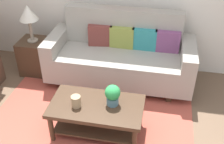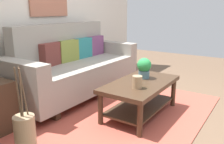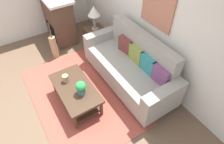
{
  "view_description": "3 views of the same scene",
  "coord_description": "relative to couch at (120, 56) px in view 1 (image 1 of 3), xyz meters",
  "views": [
    {
      "loc": [
        0.78,
        -2.0,
        2.55
      ],
      "look_at": [
        0.22,
        0.84,
        0.61
      ],
      "focal_mm": 44.37,
      "sensor_mm": 36.0,
      "label": 1
    },
    {
      "loc": [
        -2.33,
        -0.84,
        1.28
      ],
      "look_at": [
        0.2,
        0.86,
        0.47
      ],
      "focal_mm": 37.53,
      "sensor_mm": 36.0,
      "label": 2
    },
    {
      "loc": [
        2.33,
        -0.24,
        2.98
      ],
      "look_at": [
        0.38,
        1.01,
        0.69
      ],
      "focal_mm": 30.43,
      "sensor_mm": 36.0,
      "label": 3
    }
  ],
  "objects": [
    {
      "name": "area_rug",
      "position": [
        -0.21,
        -1.04,
        -0.42
      ],
      "size": [
        2.59,
        1.7,
        0.01
      ],
      "primitive_type": "cube",
      "color": "#B24C3D",
      "rests_on": "ground_plane"
    },
    {
      "name": "table_lamp",
      "position": [
        -1.37,
        -0.03,
        0.56
      ],
      "size": [
        0.28,
        0.28,
        0.57
      ],
      "color": "gray",
      "rests_on": "side_table"
    },
    {
      "name": "throw_pillow_olive",
      "position": [
        -0.0,
        0.13,
        0.25
      ],
      "size": [
        0.36,
        0.14,
        0.32
      ],
      "primitive_type": "cube",
      "rotation": [
        0.0,
        0.0,
        -0.04
      ],
      "color": "olive",
      "rests_on": "couch"
    },
    {
      "name": "side_table",
      "position": [
        -1.37,
        -0.03,
        -0.15
      ],
      "size": [
        0.44,
        0.44,
        0.56
      ],
      "primitive_type": "cube",
      "color": "#422D1E",
      "rests_on": "ground_plane"
    },
    {
      "name": "throw_pillow_maroon",
      "position": [
        -0.33,
        0.13,
        0.25
      ],
      "size": [
        0.37,
        0.17,
        0.32
      ],
      "primitive_type": "cube",
      "rotation": [
        0.0,
        0.0,
        0.15
      ],
      "color": "brown",
      "rests_on": "couch"
    },
    {
      "name": "throw_pillow_teal",
      "position": [
        0.33,
        0.13,
        0.25
      ],
      "size": [
        0.36,
        0.13,
        0.32
      ],
      "primitive_type": "cube",
      "rotation": [
        0.0,
        0.0,
        -0.02
      ],
      "color": "teal",
      "rests_on": "couch"
    },
    {
      "name": "coffee_table",
      "position": [
        -0.08,
        -1.16,
        -0.12
      ],
      "size": [
        1.1,
        0.6,
        0.43
      ],
      "color": "#422D1E",
      "rests_on": "ground_plane"
    },
    {
      "name": "potted_plant_tabletop",
      "position": [
        0.1,
        -1.11,
        0.14
      ],
      "size": [
        0.18,
        0.18,
        0.26
      ],
      "color": "slate",
      "rests_on": "coffee_table"
    },
    {
      "name": "tabletop_vase",
      "position": [
        -0.31,
        -1.22,
        0.07
      ],
      "size": [
        0.11,
        0.11,
        0.14
      ],
      "primitive_type": "cylinder",
      "color": "tan",
      "rests_on": "coffee_table"
    },
    {
      "name": "couch",
      "position": [
        0.0,
        0.0,
        0.0
      ],
      "size": [
        2.15,
        0.84,
        1.08
      ],
      "color": "gray",
      "rests_on": "ground_plane"
    },
    {
      "name": "throw_pillow_plum",
      "position": [
        0.66,
        0.13,
        0.25
      ],
      "size": [
        0.36,
        0.13,
        0.32
      ],
      "primitive_type": "cube",
      "rotation": [
        0.0,
        0.0,
        0.02
      ],
      "color": "#7A4270",
      "rests_on": "couch"
    }
  ]
}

